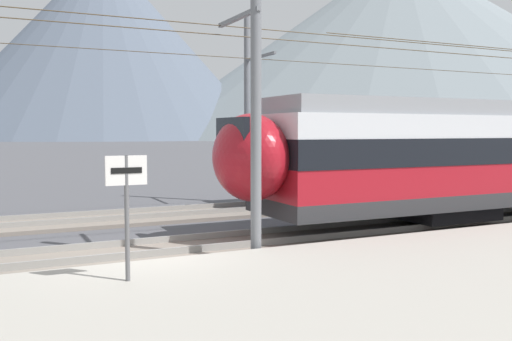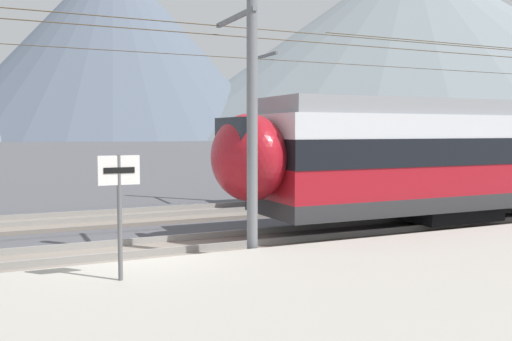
{
  "view_description": "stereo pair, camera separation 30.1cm",
  "coord_description": "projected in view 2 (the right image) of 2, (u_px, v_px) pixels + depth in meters",
  "views": [
    {
      "loc": [
        -2.95,
        -11.6,
        2.96
      ],
      "look_at": [
        4.38,
        3.64,
        1.75
      ],
      "focal_mm": 39.22,
      "sensor_mm": 36.0,
      "label": 1
    },
    {
      "loc": [
        -2.68,
        -11.73,
        2.96
      ],
      "look_at": [
        4.38,
        3.64,
        1.75
      ],
      "focal_mm": 39.22,
      "sensor_mm": 36.0,
      "label": 2
    }
  ],
  "objects": [
    {
      "name": "ground_plane",
      "position": [
        141.0,
        269.0,
        11.96
      ],
      "size": [
        400.0,
        400.0,
        0.0
      ],
      "primitive_type": "plane",
      "color": "#4C4C51"
    },
    {
      "name": "platform_slab",
      "position": [
        225.0,
        336.0,
        7.51
      ],
      "size": [
        120.0,
        8.21,
        0.4
      ],
      "primitive_type": "cube",
      "color": "#A39E93",
      "rests_on": "ground"
    },
    {
      "name": "track_near",
      "position": [
        128.0,
        253.0,
        13.18
      ],
      "size": [
        120.0,
        3.0,
        0.28
      ],
      "color": "slate",
      "rests_on": "ground"
    },
    {
      "name": "track_far",
      "position": [
        93.0,
        220.0,
        18.17
      ],
      "size": [
        120.0,
        3.0,
        0.28
      ],
      "color": "slate",
      "rests_on": "ground"
    },
    {
      "name": "catenary_mast_mid",
      "position": [
        249.0,
        85.0,
        12.29
      ],
      "size": [
        49.13,
        2.21,
        7.59
      ],
      "color": "slate",
      "rests_on": "ground"
    },
    {
      "name": "catenary_mast_far_side",
      "position": [
        251.0,
        104.0,
        22.55
      ],
      "size": [
        49.13,
        2.61,
        7.71
      ],
      "color": "slate",
      "rests_on": "ground"
    },
    {
      "name": "platform_sign",
      "position": [
        119.0,
        189.0,
        9.48
      ],
      "size": [
        0.7,
        0.08,
        2.15
      ],
      "color": "#59595B",
      "rests_on": "platform_slab"
    },
    {
      "name": "mountain_central_peak",
      "position": [
        114.0,
        45.0,
        206.8
      ],
      "size": [
        123.25,
        123.25,
        69.11
      ],
      "primitive_type": "cone",
      "color": "#515B6B",
      "rests_on": "ground"
    },
    {
      "name": "mountain_right_ridge",
      "position": [
        410.0,
        45.0,
        234.01
      ],
      "size": [
        219.06,
        219.06,
        77.24
      ],
      "primitive_type": "cone",
      "color": "slate",
      "rests_on": "ground"
    }
  ]
}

